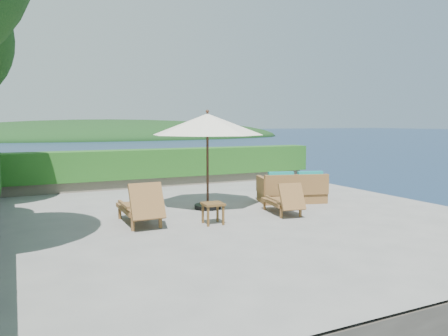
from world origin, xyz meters
name	(u,v)px	position (x,y,z in m)	size (l,w,h in m)	color
ground	(227,215)	(0.00, 0.00, 0.00)	(12.00, 12.00, 0.00)	gray
foundation	(227,275)	(0.00, 0.00, -1.55)	(12.00, 12.00, 3.00)	#524C41
ocean	(227,329)	(0.00, 0.00, -3.00)	(600.00, 600.00, 0.00)	#14243F
offshore_island	(111,138)	(25.00, 140.00, -3.00)	(126.00, 57.60, 12.60)	black
planter_wall_far	(160,181)	(0.00, 5.60, 0.18)	(12.00, 0.60, 0.36)	gray
hedge_far	(159,163)	(0.00, 5.60, 0.85)	(12.40, 0.90, 1.00)	#214A15
patio_umbrella	(207,125)	(-0.11, 0.96, 2.24)	(3.57, 3.57, 2.65)	black
lounge_left	(141,206)	(-2.23, -0.09, 0.43)	(0.82, 1.77, 1.02)	brown
lounge_right	(284,201)	(1.33, -0.55, 0.35)	(0.82, 1.54, 0.84)	brown
side_table	(213,207)	(-0.73, -0.75, 0.41)	(0.50, 0.50, 0.49)	brown
wicker_loveseat	(292,190)	(2.48, 0.75, 0.36)	(2.09, 1.46, 0.93)	brown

